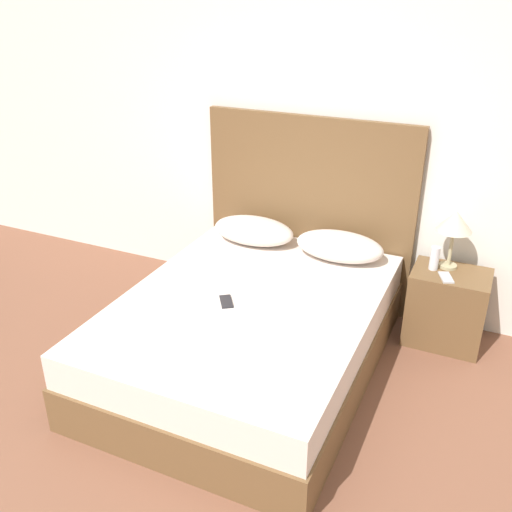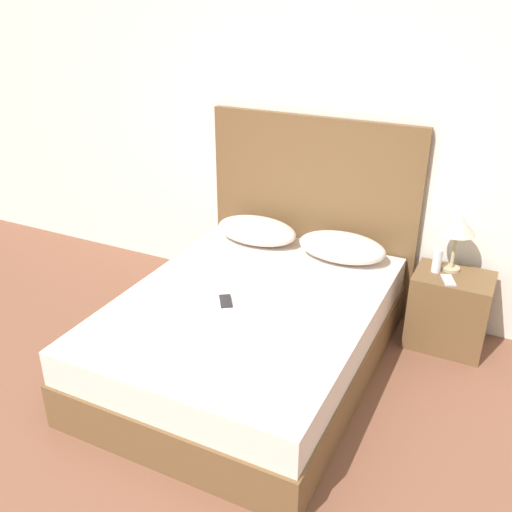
# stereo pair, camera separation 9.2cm
# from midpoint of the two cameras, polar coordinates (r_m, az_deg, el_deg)

# --- Properties ---
(wall_back) EXTENTS (10.00, 0.06, 2.70)m
(wall_back) POSITION_cam_midpoint_polar(r_m,az_deg,el_deg) (4.17, 6.49, 13.05)
(wall_back) COLOR white
(wall_back) RESTS_ON ground_plane
(bed) EXTENTS (1.51, 2.01, 0.50)m
(bed) POSITION_cam_midpoint_polar(r_m,az_deg,el_deg) (3.64, 0.03, -7.76)
(bed) COLOR brown
(bed) RESTS_ON ground_plane
(headboard) EXTENTS (1.59, 0.05, 1.42)m
(headboard) POSITION_cam_midpoint_polar(r_m,az_deg,el_deg) (4.28, 6.18, 4.40)
(headboard) COLOR brown
(headboard) RESTS_ON ground_plane
(pillow_left) EXTENTS (0.62, 0.36, 0.19)m
(pillow_left) POSITION_cam_midpoint_polar(r_m,az_deg,el_deg) (4.22, 0.69, 2.56)
(pillow_left) COLOR silver
(pillow_left) RESTS_ON bed
(pillow_right) EXTENTS (0.62, 0.36, 0.19)m
(pillow_right) POSITION_cam_midpoint_polar(r_m,az_deg,el_deg) (4.01, 9.23, 0.87)
(pillow_right) COLOR silver
(pillow_right) RESTS_ON bed
(phone_on_bed) EXTENTS (0.14, 0.16, 0.01)m
(phone_on_bed) POSITION_cam_midpoint_polar(r_m,az_deg,el_deg) (3.48, -2.29, -4.53)
(phone_on_bed) COLOR #232328
(phone_on_bed) RESTS_ON bed
(nightstand) EXTENTS (0.50, 0.37, 0.53)m
(nightstand) POSITION_cam_midpoint_polar(r_m,az_deg,el_deg) (4.07, 19.35, -5.17)
(nightstand) COLOR brown
(nightstand) RESTS_ON ground_plane
(table_lamp) EXTENTS (0.23, 0.23, 0.40)m
(table_lamp) POSITION_cam_midpoint_polar(r_m,az_deg,el_deg) (3.89, 20.19, 2.89)
(table_lamp) COLOR tan
(table_lamp) RESTS_ON nightstand
(phone_on_nightstand) EXTENTS (0.12, 0.17, 0.01)m
(phone_on_nightstand) POSITION_cam_midpoint_polar(r_m,az_deg,el_deg) (3.86, 19.32, -2.29)
(phone_on_nightstand) COLOR #B7B7BC
(phone_on_nightstand) RESTS_ON nightstand
(toiletry_bottle) EXTENTS (0.06, 0.06, 0.16)m
(toiletry_bottle) POSITION_cam_midpoint_polar(r_m,az_deg,el_deg) (3.93, 18.30, -0.44)
(toiletry_bottle) COLOR silver
(toiletry_bottle) RESTS_ON nightstand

